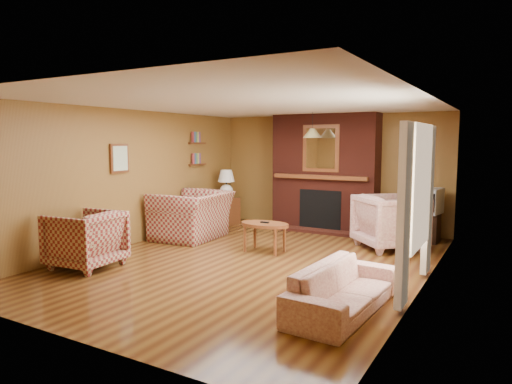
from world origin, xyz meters
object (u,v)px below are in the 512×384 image
Objects in this scene: plaid_loveseat at (192,215)px; plaid_armchair at (86,239)px; table_lamp at (226,182)px; tv_stand at (425,227)px; fireplace at (325,173)px; coffee_table at (265,227)px; floral_armchair at (390,222)px; floral_sofa at (343,288)px; side_table at (226,211)px; crt_tv at (426,201)px.

plaid_loveseat is 1.49× the size of plaid_armchair.
table_lamp is 4.22m from tv_stand.
fireplace is 1.76× the size of plaid_loveseat.
tv_stand is at bearing 44.93° from coffee_table.
floral_sofa is at bearing 140.97° from floral_armchair.
tv_stand is at bearing 131.88° from plaid_armchair.
floral_armchair is (3.47, 1.03, 0.02)m from plaid_loveseat.
plaid_armchair reaches higher than side_table.
tv_stand is (3.90, 1.91, -0.18)m from plaid_loveseat.
plaid_armchair is at bearing -87.82° from side_table.
plaid_loveseat is at bearing -80.90° from side_table.
plaid_loveseat is 1.59m from side_table.
plaid_loveseat reaches higher than tv_stand.
floral_armchair is (1.62, -1.07, -0.72)m from fireplace.
table_lamp reaches higher than floral_sofa.
crt_tv is at bearing -69.99° from floral_armchair.
plaid_loveseat is at bearing -131.43° from fireplace.
side_table is at bearing 137.24° from coffee_table.
side_table is 0.64m from table_lamp.
crt_tv reaches higher than plaid_loveseat.
floral_armchair is 1.02m from crt_tv.
plaid_armchair is 1.48× the size of table_lamp.
side_table is at bearing -172.61° from tv_stand.
plaid_loveseat reaches higher than plaid_armchair.
floral_armchair is 1.00m from tv_stand.
table_lamp reaches higher than plaid_armchair.
plaid_loveseat is (-1.85, -2.10, -0.74)m from fireplace.
floral_armchair reaches higher than tv_stand.
plaid_armchair is (-1.95, -4.48, -0.77)m from fireplace.
tv_stand is (4.15, 0.35, -0.68)m from table_lamp.
crt_tv is (4.00, 4.29, 0.34)m from plaid_armchair.
coffee_table reaches higher than floral_sofa.
crt_tv reaches higher than tv_stand.
coffee_table is at bearing -132.50° from tv_stand.
crt_tv is at bearing 4.74° from table_lamp.
coffee_table is 1.61× the size of tv_stand.
tv_stand is 0.50m from crt_tv.
floral_armchair is at bearing -8.11° from table_lamp.
table_lamp is (-0.15, 3.95, 0.52)m from plaid_armchair.
tv_stand is at bearing 90.00° from crt_tv.
table_lamp reaches higher than plaid_loveseat.
plaid_loveseat is 4.34m from floral_sofa.
plaid_loveseat is 4.35m from crt_tv.
floral_sofa is 3.23m from floral_armchair.
coffee_table is 2.69m from side_table.
floral_sofa is at bearing 55.13° from plaid_loveseat.
plaid_loveseat is at bearing 171.35° from coffee_table.
plaid_armchair is 1.08× the size of coffee_table.
floral_armchair is 3.79m from table_lamp.
crt_tv is (0.43, 0.88, 0.30)m from floral_armchair.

